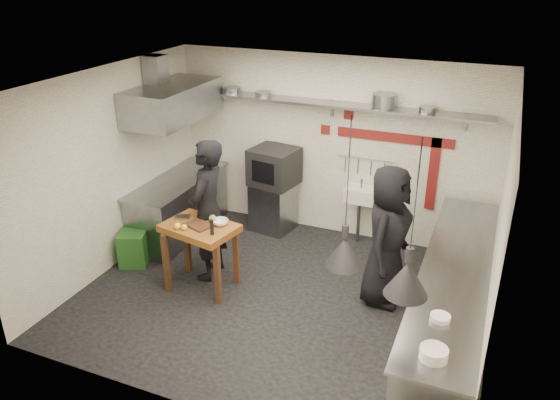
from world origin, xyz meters
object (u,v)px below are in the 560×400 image
at_px(oven_stand, 273,206).
at_px(green_bin, 133,248).
at_px(chef_right, 387,236).
at_px(combi_oven, 274,167).
at_px(chef_left, 208,211).
at_px(prep_table, 201,256).

relative_size(oven_stand, green_bin, 1.60).
relative_size(green_bin, chef_right, 0.27).
bearing_deg(combi_oven, green_bin, -119.37).
relative_size(green_bin, chef_left, 0.25).
height_order(oven_stand, chef_left, chef_left).
bearing_deg(green_bin, combi_oven, 51.27).
height_order(combi_oven, prep_table, combi_oven).
distance_m(chef_left, chef_right, 2.37).
relative_size(combi_oven, green_bin, 1.34).
relative_size(combi_oven, chef_left, 0.34).
height_order(combi_oven, chef_left, chef_left).
xyz_separation_m(oven_stand, chef_right, (2.11, -1.30, 0.52)).
height_order(prep_table, chef_left, chef_left).
xyz_separation_m(oven_stand, combi_oven, (0.03, -0.01, 0.69)).
bearing_deg(chef_right, combi_oven, 64.95).
distance_m(combi_oven, chef_right, 2.45).
bearing_deg(oven_stand, combi_oven, -5.40).
height_order(combi_oven, chef_right, chef_right).
xyz_separation_m(green_bin, prep_table, (1.21, -0.14, 0.21)).
bearing_deg(chef_right, green_bin, 104.96).
xyz_separation_m(oven_stand, chef_left, (-0.24, -1.62, 0.58)).
height_order(chef_left, chef_right, chef_left).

